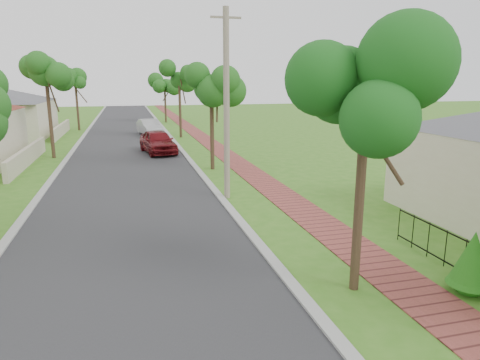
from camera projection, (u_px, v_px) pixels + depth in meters
name	position (u px, v px, depth m)	size (l,w,h in m)	color
ground	(299.00, 337.00, 8.11)	(160.00, 160.00, 0.00)	#38721B
road	(128.00, 160.00, 26.20)	(7.00, 120.00, 0.02)	#28282B
kerb_right	(187.00, 157.00, 27.10)	(0.30, 120.00, 0.10)	#9E9E99
kerb_left	(64.00, 163.00, 25.29)	(0.30, 120.00, 0.10)	#9E9E99
sidewalk	(227.00, 156.00, 27.75)	(1.50, 120.00, 0.03)	brown
street_trees	(125.00, 84.00, 31.64)	(10.70, 37.65, 5.89)	#382619
parked_car_red	(158.00, 142.00, 28.49)	(1.82, 4.53, 1.55)	maroon
parked_car_white	(150.00, 127.00, 37.86)	(1.48, 4.26, 1.40)	#B9B8BB
near_tree	(366.00, 94.00, 9.00)	(2.18, 2.18, 5.60)	#382619
utility_pole	(227.00, 105.00, 16.92)	(1.20, 0.24, 7.49)	gray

